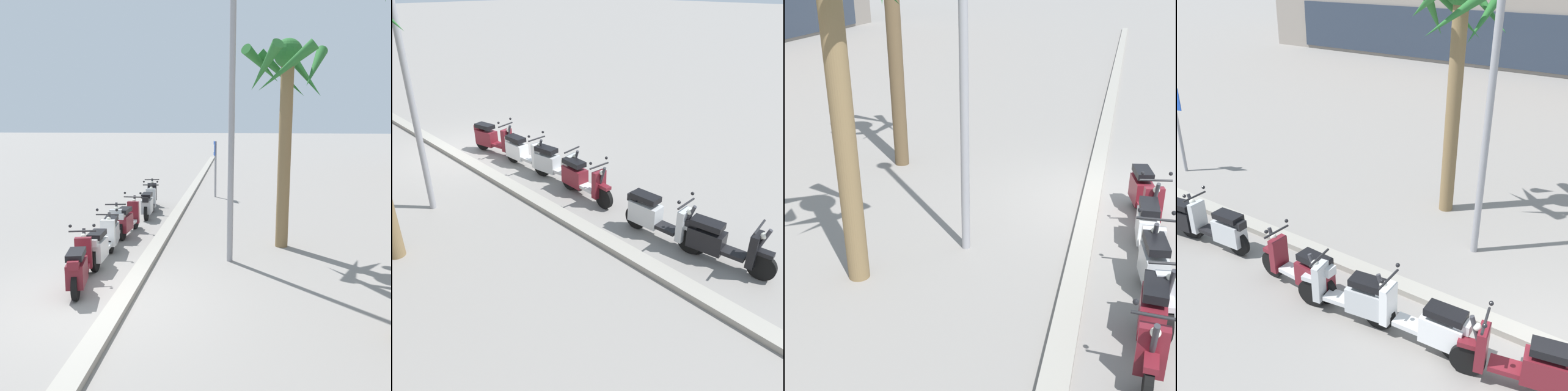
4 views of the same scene
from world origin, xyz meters
The scene contains 7 objects.
ground_plane centered at (0.00, 0.00, 0.00)m, with size 200.00×200.00×0.00m, color gray.
curb_strip centered at (0.00, 0.46, 0.06)m, with size 60.00×0.36×0.12m, color gray.
scooter_maroon_far_back centered at (-4.50, -0.59, 0.46)m, with size 1.82×0.56×1.17m.
scooter_silver_last_in_row centered at (-3.34, -0.67, 0.46)m, with size 1.80×0.61×1.04m.
scooter_white_lead_nearest centered at (-2.06, -0.58, 0.45)m, with size 1.86×0.56×1.17m.
scooter_maroon_mid_front centered at (-0.52, -0.53, 0.47)m, with size 1.79×0.69×1.17m.
palm_tree_mid_walkway centered at (-3.85, 3.70, 3.95)m, with size 2.17×2.21×5.25m.
Camera 3 is at (-10.10, 0.05, 4.52)m, focal length 48.58 mm.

